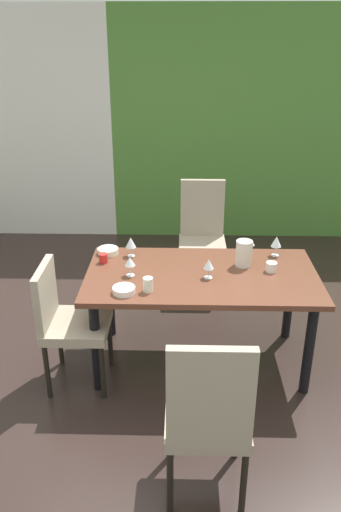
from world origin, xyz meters
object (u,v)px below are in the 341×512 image
(wine_glass_north, at_px, (276,242))
(serving_bowl_center, at_px, (124,290))
(wine_glass_rear, at_px, (209,265))
(serving_bowl_left, at_px, (108,251))
(cup_right, at_px, (148,285))
(pitcher_near_shelf, at_px, (244,253))
(chair_head_far, at_px, (202,232))
(wine_glass_east, at_px, (130,262))
(dining_table, at_px, (201,285))
(chair_left_near, at_px, (66,318))
(cup_corner, at_px, (271,267))
(cup_south, at_px, (103,258))
(chair_head_near, at_px, (208,414))
(wine_glass_near_window, at_px, (131,243))

(wine_glass_north, relative_size, serving_bowl_center, 1.04)
(wine_glass_rear, relative_size, serving_bowl_left, 0.89)
(cup_right, distance_m, pitcher_near_shelf, 0.80)
(wine_glass_rear, height_order, serving_bowl_center, wine_glass_rear)
(wine_glass_north, bearing_deg, serving_bowl_center, -150.51)
(chair_head_far, xyz_separation_m, wine_glass_east, (-0.56, -1.28, 0.28))
(dining_table, xyz_separation_m, wine_glass_rear, (0.04, -0.07, 0.19))
(chair_left_near, bearing_deg, dining_table, 105.50)
(chair_head_far, height_order, wine_glass_north, chair_head_far)
(serving_bowl_center, relative_size, cup_corner, 1.91)
(cup_right, bearing_deg, cup_south, 129.52)
(wine_glass_north, distance_m, cup_right, 1.12)
(serving_bowl_center, xyz_separation_m, cup_corner, (1.03, 0.35, 0.01))
(chair_head_far, bearing_deg, wine_glass_rear, 89.74)
(chair_head_near, height_order, cup_right, chair_head_near)
(wine_glass_near_window, xyz_separation_m, pitcher_near_shelf, (0.85, -0.14, -0.01))
(wine_glass_near_window, bearing_deg, chair_head_far, 58.51)
(chair_left_near, height_order, wine_glass_rear, chair_left_near)
(wine_glass_near_window, xyz_separation_m, serving_bowl_center, (0.01, -0.59, -0.09))
(chair_head_near, xyz_separation_m, wine_glass_east, (-0.50, 1.19, 0.28))
(serving_bowl_left, bearing_deg, chair_head_far, 49.94)
(cup_south, bearing_deg, cup_corner, -5.62)
(chair_head_near, bearing_deg, serving_bowl_left, 114.55)
(chair_head_far, relative_size, pitcher_near_shelf, 5.36)
(serving_bowl_left, bearing_deg, wine_glass_north, -0.10)
(wine_glass_rear, height_order, wine_glass_north, wine_glass_north)
(wine_glass_near_window, relative_size, cup_corner, 1.94)
(wine_glass_east, height_order, pitcher_near_shelf, pitcher_near_shelf)
(chair_left_near, relative_size, serving_bowl_center, 6.02)
(chair_head_near, distance_m, wine_glass_north, 1.69)
(chair_head_far, xyz_separation_m, serving_bowl_left, (-0.77, -0.91, 0.20))
(wine_glass_near_window, distance_m, serving_bowl_center, 0.59)
(chair_head_near, relative_size, cup_corner, 13.21)
(wine_glass_east, height_order, cup_corner, wine_glass_east)
(dining_table, bearing_deg, wine_glass_near_window, 151.90)
(serving_bowl_left, height_order, cup_corner, cup_corner)
(wine_glass_north, distance_m, serving_bowl_center, 1.27)
(dining_table, height_order, wine_glass_east, wine_glass_east)
(cup_south, relative_size, cup_right, 0.71)
(wine_glass_rear, bearing_deg, cup_corner, 13.80)
(chair_head_near, distance_m, wine_glass_rear, 1.20)
(cup_south, bearing_deg, wine_glass_rear, -16.82)
(serving_bowl_center, distance_m, cup_south, 0.51)
(chair_left_near, xyz_separation_m, pitcher_near_shelf, (1.25, 0.40, 0.32))
(serving_bowl_left, xyz_separation_m, cup_right, (0.35, -0.60, 0.03))
(serving_bowl_center, relative_size, cup_right, 1.53)
(wine_glass_near_window, relative_size, serving_bowl_left, 0.97)
(pitcher_near_shelf, bearing_deg, wine_glass_east, -167.20)
(chair_head_near, height_order, wine_glass_rear, chair_head_near)
(cup_south, bearing_deg, serving_bowl_left, 85.59)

